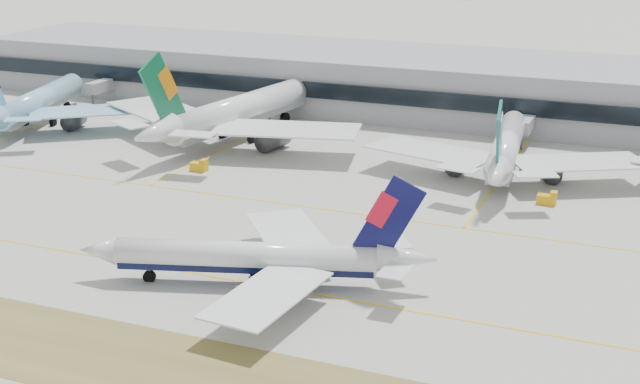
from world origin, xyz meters
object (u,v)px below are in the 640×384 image
at_px(widebody_eva, 234,114).
at_px(taxiing_airliner, 259,258).
at_px(terminal, 463,86).
at_px(widebody_cathay, 505,150).
at_px(widebody_korean, 36,104).

bearing_deg(widebody_eva, taxiing_airliner, -141.26).
bearing_deg(taxiing_airliner, terminal, -107.51).
bearing_deg(widebody_cathay, taxiing_airliner, 155.43).
relative_size(widebody_eva, terminal, 0.25).
height_order(taxiing_airliner, widebody_cathay, widebody_cathay).
xyz_separation_m(widebody_korean, widebody_eva, (52.66, 5.85, 0.94)).
height_order(widebody_eva, widebody_cathay, widebody_eva).
relative_size(taxiing_airliner, widebody_eva, 0.75).
distance_m(widebody_korean, terminal, 109.45).
bearing_deg(widebody_cathay, terminal, 16.32).
xyz_separation_m(widebody_korean, terminal, (95.35, 53.71, 1.78)).
xyz_separation_m(widebody_cathay, terminal, (-21.46, 51.10, 2.04)).
bearing_deg(terminal, widebody_cathay, -67.22).
bearing_deg(taxiing_airliner, widebody_eva, -77.02).
bearing_deg(widebody_eva, widebody_cathay, -84.12).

